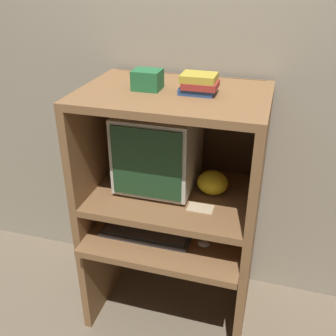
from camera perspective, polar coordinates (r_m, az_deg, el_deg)
The scene contains 11 objects.
wall_back at distance 2.16m, azimuth 3.50°, elevation 12.93°, with size 6.00×0.06×2.60m.
desk_base at distance 2.24m, azimuth 0.37°, elevation -12.97°, with size 0.87×0.68×0.61m.
desk_monitor_shelf at distance 2.06m, azimuth 0.74°, elevation -4.43°, with size 0.87×0.61×0.19m.
hutch_upper at distance 1.90m, azimuth 1.06°, elevation 6.27°, with size 0.87×0.61×0.53m.
crt_monitor at distance 2.00m, azimuth -1.35°, elevation 2.97°, with size 0.38×0.40×0.41m.
keyboard at distance 2.03m, azimuth -3.25°, elevation -9.52°, with size 0.46×0.15×0.03m.
mouse at distance 1.97m, azimuth 5.22°, elevation -10.91°, with size 0.06×0.04×0.03m.
snack_bag at distance 1.99m, azimuth 6.49°, elevation -2.15°, with size 0.16×0.12×0.13m.
book_stack at distance 1.77m, azimuth 4.51°, elevation 12.10°, with size 0.17×0.13×0.09m.
paper_card at distance 1.90m, azimuth 4.73°, elevation -5.81°, with size 0.12×0.08×0.00m.
storage_box at distance 1.83m, azimuth -3.01°, elevation 12.68°, with size 0.13×0.11×0.09m.
Camera 1 is at (0.46, -1.37, 1.86)m, focal length 42.00 mm.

